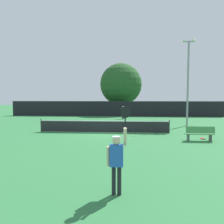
# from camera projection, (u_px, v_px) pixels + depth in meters

# --- Properties ---
(ground_plane) EXTENTS (120.00, 120.00, 0.00)m
(ground_plane) POSITION_uv_depth(u_px,v_px,m) (104.00, 133.00, 17.06)
(ground_plane) COLOR #2D723D
(tennis_net) EXTENTS (10.37, 0.08, 1.07)m
(tennis_net) POSITION_uv_depth(u_px,v_px,m) (104.00, 126.00, 17.03)
(tennis_net) COLOR #232328
(tennis_net) RESTS_ON ground
(perimeter_fence) EXTENTS (31.80, 0.12, 2.25)m
(perimeter_fence) POSITION_uv_depth(u_px,v_px,m) (115.00, 109.00, 31.93)
(perimeter_fence) COLOR black
(perimeter_fence) RESTS_ON ground
(player_serving) EXTENTS (0.68, 0.40, 2.55)m
(player_serving) POSITION_uv_depth(u_px,v_px,m) (117.00, 156.00, 6.08)
(player_serving) COLOR blue
(player_serving) RESTS_ON ground
(player_receiving) EXTENTS (0.57, 0.24, 1.66)m
(player_receiving) POSITION_uv_depth(u_px,v_px,m) (123.00, 111.00, 27.74)
(player_receiving) COLOR black
(player_receiving) RESTS_ON ground
(tennis_ball) EXTENTS (0.07, 0.07, 0.07)m
(tennis_ball) POSITION_uv_depth(u_px,v_px,m) (133.00, 136.00, 15.32)
(tennis_ball) COLOR #CCE033
(tennis_ball) RESTS_ON ground
(spare_racket) EXTENTS (0.28, 0.52, 0.04)m
(spare_racket) POSITION_uv_depth(u_px,v_px,m) (202.00, 138.00, 14.54)
(spare_racket) COLOR black
(spare_racket) RESTS_ON ground
(courtside_bench) EXTENTS (1.80, 0.44, 0.95)m
(courtside_bench) POSITION_uv_depth(u_px,v_px,m) (200.00, 134.00, 13.73)
(courtside_bench) COLOR #478C4C
(courtside_bench) RESTS_ON ground
(light_pole) EXTENTS (1.18, 0.28, 8.48)m
(light_pole) POSITION_uv_depth(u_px,v_px,m) (188.00, 77.00, 20.91)
(light_pole) COLOR gray
(light_pole) RESTS_ON ground
(large_tree) EXTENTS (6.95, 6.95, 8.48)m
(large_tree) POSITION_uv_depth(u_px,v_px,m) (121.00, 84.00, 35.70)
(large_tree) COLOR brown
(large_tree) RESTS_ON ground
(parked_car_near) EXTENTS (2.20, 4.33, 1.69)m
(parked_car_near) POSITION_uv_depth(u_px,v_px,m) (75.00, 109.00, 37.93)
(parked_car_near) COLOR red
(parked_car_near) RESTS_ON ground
(parked_car_mid) EXTENTS (2.15, 4.31, 1.69)m
(parked_car_mid) POSITION_uv_depth(u_px,v_px,m) (126.00, 108.00, 39.57)
(parked_car_mid) COLOR white
(parked_car_mid) RESTS_ON ground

